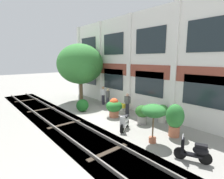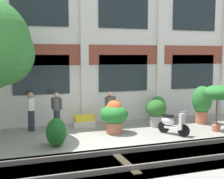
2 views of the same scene
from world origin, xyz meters
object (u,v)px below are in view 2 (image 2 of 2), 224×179
potted_plant_ribbed_drum (158,106)px  topiary_hedge (56,132)px  potted_plant_stone_basin (156,111)px  resident_watching_tracks (110,108)px  potted_plant_fluted_column (202,102)px  scooter_near_curb (172,124)px  potted_plant_glazed_jar (114,115)px  potted_plant_tall_urn (217,94)px  resident_near_plants (57,110)px  resident_by_doorway (31,110)px  potted_plant_square_trough (84,121)px

potted_plant_ribbed_drum → topiary_hedge: size_ratio=1.19×
potted_plant_stone_basin → resident_watching_tracks: bearing=162.5°
potted_plant_ribbed_drum → resident_watching_tracks: bearing=-168.4°
potted_plant_fluted_column → scooter_near_curb: potted_plant_fluted_column is taller
potted_plant_glazed_jar → scooter_near_curb: size_ratio=1.04×
potted_plant_tall_urn → potted_plant_fluted_column: bearing=78.2°
scooter_near_curb → resident_near_plants: size_ratio=0.80×
potted_plant_stone_basin → resident_by_doorway: bearing=169.7°
potted_plant_tall_urn → scooter_near_curb: size_ratio=1.49×
potted_plant_ribbed_drum → resident_near_plants: size_ratio=0.72×
potted_plant_glazed_jar → resident_watching_tracks: bearing=79.0°
potted_plant_fluted_column → topiary_hedge: bearing=-168.4°
potted_plant_square_trough → potted_plant_glazed_jar: potted_plant_glazed_jar is taller
resident_by_doorway → resident_watching_tracks: bearing=11.0°
potted_plant_stone_basin → scooter_near_curb: (-0.05, -1.45, -0.24)m
resident_near_plants → potted_plant_fluted_column: bearing=127.7°
potted_plant_glazed_jar → resident_by_doorway: resident_by_doorway is taller
potted_plant_ribbed_drum → potted_plant_square_trough: size_ratio=1.16×
topiary_hedge → potted_plant_square_trough: bearing=57.4°
potted_plant_tall_urn → potted_plant_glazed_jar: (-4.04, 1.08, -0.79)m
potted_plant_fluted_column → potted_plant_stone_basin: bearing=176.6°
resident_by_doorway → potted_plant_glazed_jar: bearing=-7.8°
potted_plant_ribbed_drum → resident_watching_tracks: resident_watching_tracks is taller
potted_plant_fluted_column → resident_near_plants: potted_plant_fluted_column is taller
scooter_near_curb → resident_by_doorway: 5.68m
potted_plant_tall_urn → scooter_near_curb: bearing=176.9°
potted_plant_stone_basin → potted_plant_ribbed_drum: potted_plant_stone_basin is taller
resident_watching_tracks → topiary_hedge: (-2.66, -2.12, -0.34)m
resident_near_plants → scooter_near_curb: bearing=107.8°
potted_plant_stone_basin → resident_near_plants: (-4.19, 0.65, 0.17)m
potted_plant_glazed_jar → topiary_hedge: bearing=-157.0°
potted_plant_stone_basin → potted_plant_fluted_column: 2.25m
scooter_near_curb → resident_near_plants: (-4.14, 2.10, 0.41)m
potted_plant_square_trough → potted_plant_tall_urn: potted_plant_tall_urn is taller
potted_plant_stone_basin → potted_plant_glazed_jar: (-2.10, -0.48, 0.05)m
topiary_hedge → resident_by_doorway: bearing=104.4°
potted_plant_glazed_jar → resident_by_doorway: size_ratio=0.82×
potted_plant_fluted_column → resident_near_plants: bearing=173.0°
resident_near_plants → topiary_hedge: resident_near_plants is taller
potted_plant_stone_basin → potted_plant_square_trough: potted_plant_stone_basin is taller
potted_plant_stone_basin → potted_plant_tall_urn: potted_plant_tall_urn is taller
potted_plant_tall_urn → topiary_hedge: size_ratio=1.97×
potted_plant_tall_urn → scooter_near_curb: potted_plant_tall_urn is taller
potted_plant_fluted_column → potted_plant_tall_urn: size_ratio=0.91×
potted_plant_glazed_jar → scooter_near_curb: potted_plant_glazed_jar is taller
potted_plant_ribbed_drum → potted_plant_tall_urn: 3.09m
potted_plant_ribbed_drum → topiary_hedge: potted_plant_ribbed_drum is taller
potted_plant_square_trough → potted_plant_fluted_column: bearing=-12.3°
potted_plant_ribbed_drum → potted_plant_fluted_column: (1.57, -1.26, 0.30)m
resident_by_doorway → potted_plant_fluted_column: bearing=8.7°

